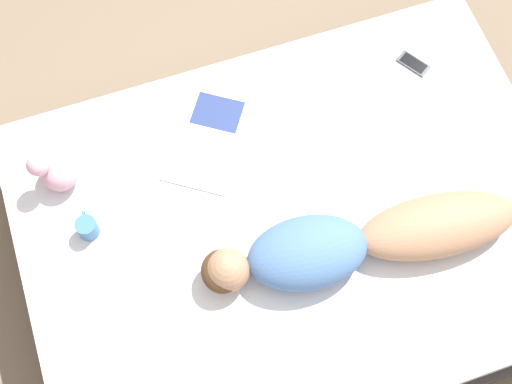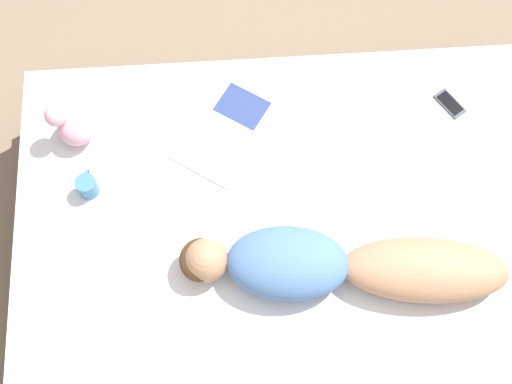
# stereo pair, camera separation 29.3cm
# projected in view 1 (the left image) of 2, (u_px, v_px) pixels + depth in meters

# --- Properties ---
(ground_plane) EXTENTS (12.00, 12.00, 0.00)m
(ground_plane) POSITION_uv_depth(u_px,v_px,m) (291.00, 256.00, 3.41)
(ground_plane) COLOR #7A6651
(bed) EXTENTS (1.70, 2.32, 0.51)m
(bed) POSITION_uv_depth(u_px,v_px,m) (293.00, 239.00, 3.18)
(bed) COLOR #383333
(bed) RESTS_ON ground_plane
(person) EXTENTS (0.40, 1.30, 0.19)m
(person) POSITION_uv_depth(u_px,v_px,m) (357.00, 243.00, 2.80)
(person) COLOR #A37556
(person) RESTS_ON bed
(open_magazine) EXTENTS (0.58, 0.52, 0.01)m
(open_magazine) POSITION_uv_depth(u_px,v_px,m) (210.00, 136.00, 3.08)
(open_magazine) COLOR silver
(open_magazine) RESTS_ON bed
(coffee_mug) EXTENTS (0.12, 0.09, 0.09)m
(coffee_mug) POSITION_uv_depth(u_px,v_px,m) (87.00, 227.00, 2.87)
(coffee_mug) COLOR teal
(coffee_mug) RESTS_ON bed
(cell_phone) EXTENTS (0.16, 0.14, 0.01)m
(cell_phone) POSITION_uv_depth(u_px,v_px,m) (413.00, 64.00, 3.22)
(cell_phone) COLOR #333842
(cell_phone) RESTS_ON bed
(plush_toy) EXTENTS (0.17, 0.19, 0.22)m
(plush_toy) POSITION_uv_depth(u_px,v_px,m) (56.00, 170.00, 2.92)
(plush_toy) COLOR #DB9EB2
(plush_toy) RESTS_ON bed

